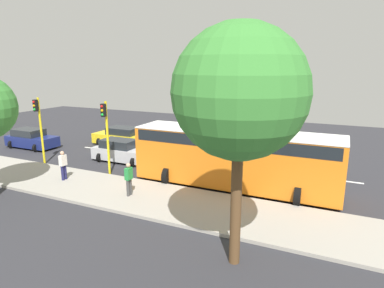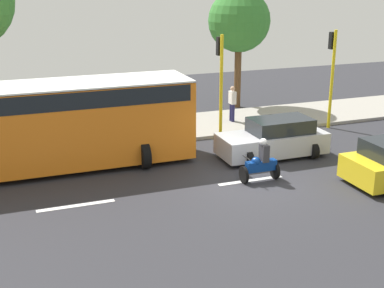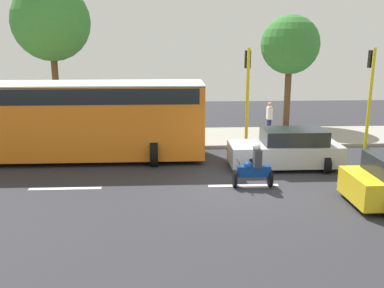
{
  "view_description": "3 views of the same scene",
  "coord_description": "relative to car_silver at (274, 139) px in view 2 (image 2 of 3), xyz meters",
  "views": [
    {
      "loc": [
        20.08,
        11.7,
        6.55
      ],
      "look_at": [
        1.14,
        2.98,
        1.54
      ],
      "focal_mm": 30.83,
      "sensor_mm": 36.0,
      "label": 1
    },
    {
      "loc": [
        -15.24,
        7.88,
        6.8
      ],
      "look_at": [
        1.5,
        1.61,
        1.07
      ],
      "focal_mm": 49.38,
      "sensor_mm": 36.0,
      "label": 2
    },
    {
      "loc": [
        -13.44,
        2.44,
        4.85
      ],
      "look_at": [
        0.88,
        1.71,
        1.27
      ],
      "focal_mm": 39.35,
      "sensor_mm": 36.0,
      "label": 3
    }
  ],
  "objects": [
    {
      "name": "ground_plane",
      "position": [
        -2.0,
        1.99,
        -0.76
      ],
      "size": [
        40.0,
        60.0,
        0.1
      ],
      "primitive_type": "cube",
      "color": "#2D2D33"
    },
    {
      "name": "sidewalk",
      "position": [
        5.0,
        1.99,
        -0.64
      ],
      "size": [
        4.0,
        60.0,
        0.15
      ],
      "primitive_type": "cube",
      "color": "#9E998E",
      "rests_on": "ground"
    },
    {
      "name": "lane_stripe_mid",
      "position": [
        -2.0,
        1.99,
        -0.7
      ],
      "size": [
        0.2,
        2.4,
        0.01
      ],
      "primitive_type": "cube",
      "color": "white",
      "rests_on": "ground"
    },
    {
      "name": "lane_stripe_south",
      "position": [
        -2.0,
        7.99,
        -0.7
      ],
      "size": [
        0.2,
        2.4,
        0.01
      ],
      "primitive_type": "cube",
      "color": "white",
      "rests_on": "ground"
    },
    {
      "name": "car_silver",
      "position": [
        0.0,
        0.0,
        0.0
      ],
      "size": [
        2.13,
        4.22,
        1.52
      ],
      "color": "#B7B7BC",
      "rests_on": "ground"
    },
    {
      "name": "city_bus",
      "position": [
        1.59,
        8.62,
        1.14
      ],
      "size": [
        3.2,
        11.0,
        3.16
      ],
      "color": "orange",
      "rests_on": "ground"
    },
    {
      "name": "motorcycle",
      "position": [
        -2.12,
        1.68,
        -0.07
      ],
      "size": [
        0.6,
        1.3,
        1.53
      ],
      "color": "black",
      "rests_on": "ground"
    },
    {
      "name": "pedestrian_near_signal",
      "position": [
        4.88,
        -0.45,
        0.35
      ],
      "size": [
        0.4,
        0.24,
        1.69
      ],
      "color": "#1E1E4C",
      "rests_on": "sidewalk"
    },
    {
      "name": "pedestrian_by_tree",
      "position": [
        5.26,
        4.31,
        0.35
      ],
      "size": [
        0.4,
        0.24,
        1.69
      ],
      "color": "#3F3F3F",
      "rests_on": "sidewalk"
    },
    {
      "name": "traffic_light_corner",
      "position": [
        2.84,
        -4.43,
        2.22
      ],
      "size": [
        0.49,
        0.24,
        4.5
      ],
      "color": "yellow",
      "rests_on": "ground"
    },
    {
      "name": "traffic_light_midblock",
      "position": [
        2.84,
        1.07,
        2.22
      ],
      "size": [
        0.49,
        0.24,
        4.5
      ],
      "color": "yellow",
      "rests_on": "ground"
    },
    {
      "name": "street_tree_north",
      "position": [
        7.94,
        -2.16,
        3.81
      ],
      "size": [
        3.22,
        3.22,
        6.17
      ],
      "color": "brown",
      "rests_on": "ground"
    }
  ]
}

